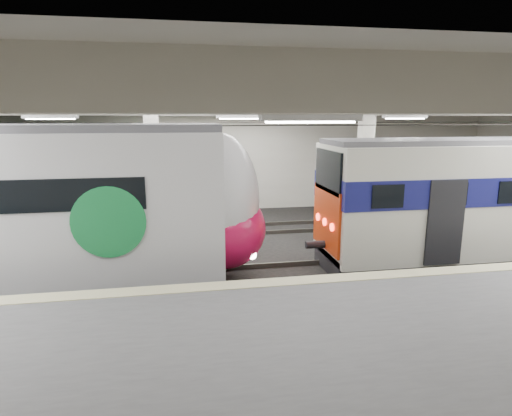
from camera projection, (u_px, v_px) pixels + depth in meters
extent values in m
cube|color=black|center=(250.00, 278.00, 13.52)|extent=(36.00, 24.00, 0.10)
cube|color=silver|center=(250.00, 96.00, 12.34)|extent=(36.00, 24.00, 0.20)
cube|color=beige|center=(220.00, 159.00, 22.55)|extent=(30.00, 0.10, 5.50)
cube|color=beige|center=(455.00, 411.00, 3.30)|extent=(30.00, 0.10, 5.50)
cube|color=#555457|center=(312.00, 387.00, 7.13)|extent=(30.00, 7.00, 1.10)
cube|color=beige|center=(272.00, 282.00, 10.14)|extent=(30.00, 0.50, 0.02)
cube|color=beige|center=(154.00, 179.00, 15.31)|extent=(0.50, 0.50, 5.50)
cube|color=beige|center=(364.00, 174.00, 16.66)|extent=(0.50, 0.50, 5.50)
cube|color=beige|center=(250.00, 106.00, 12.40)|extent=(30.00, 18.00, 0.50)
cube|color=#59544C|center=(250.00, 274.00, 13.49)|extent=(30.00, 1.52, 0.16)
cube|color=#59544C|center=(230.00, 230.00, 18.79)|extent=(30.00, 1.52, 0.16)
cylinder|color=black|center=(250.00, 126.00, 12.52)|extent=(30.00, 0.03, 0.03)
cylinder|color=black|center=(229.00, 123.00, 17.81)|extent=(30.00, 0.03, 0.03)
cube|color=white|center=(262.00, 118.00, 10.54)|extent=(26.00, 8.40, 0.12)
ellipsoid|color=silver|center=(220.00, 199.00, 12.82)|extent=(2.39, 2.95, 3.97)
ellipsoid|color=#BB0F40|center=(224.00, 228.00, 13.03)|extent=(2.54, 3.01, 2.43)
cylinder|color=#17833E|center=(109.00, 222.00, 10.88)|extent=(1.87, 0.06, 1.87)
cube|color=beige|center=(506.00, 196.00, 14.51)|extent=(12.64, 2.77, 3.60)
cube|color=navy|center=(508.00, 184.00, 14.42)|extent=(12.68, 2.83, 0.88)
cube|color=#AE2F0B|center=(326.00, 218.00, 13.54)|extent=(0.08, 2.36, 1.98)
cube|color=black|center=(328.00, 171.00, 13.23)|extent=(0.08, 2.22, 1.30)
cube|color=black|center=(499.00, 251.00, 14.92)|extent=(12.64, 1.94, 0.70)
cube|color=silver|center=(29.00, 181.00, 16.94)|extent=(14.28, 2.88, 3.87)
cube|color=#17833E|center=(27.00, 169.00, 16.83)|extent=(14.32, 2.94, 0.82)
cube|color=#4C4C51|center=(23.00, 129.00, 16.51)|extent=(14.28, 2.37, 0.16)
cube|color=black|center=(35.00, 233.00, 17.39)|extent=(14.28, 2.58, 0.60)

